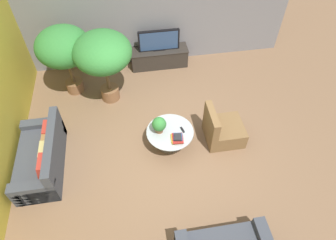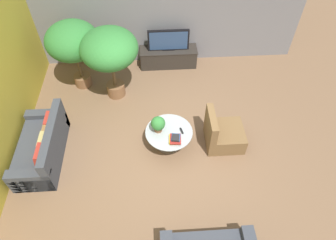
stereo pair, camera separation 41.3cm
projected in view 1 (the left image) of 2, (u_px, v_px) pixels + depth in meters
The scene contains 12 objects.
ground_plane at pixel (170, 149), 6.53m from camera, with size 24.00×24.00×0.00m, color brown.
back_wall_stone at pixel (149, 10), 7.52m from camera, with size 7.40×0.12×3.00m, color slate.
media_console at pixel (159, 57), 8.26m from camera, with size 1.56×0.50×0.52m.
television at pixel (159, 41), 7.86m from camera, with size 1.09×0.13×0.58m.
coffee_table at pixel (170, 135), 6.39m from camera, with size 1.00×1.00×0.44m.
couch_by_wall at pixel (42, 157), 6.03m from camera, with size 0.84×1.74×0.84m.
armchair_wicker at pixel (222, 130), 6.54m from camera, with size 0.80×0.76×0.86m.
potted_palm_tall at pixel (63, 48), 6.81m from camera, with size 1.25×1.25×1.78m.
potted_palm_corner at pixel (103, 54), 6.59m from camera, with size 1.31×1.31×1.82m.
potted_plant_tabletop at pixel (159, 125), 6.14m from camera, with size 0.30×0.30×0.38m.
book_stack at pixel (177, 138), 6.11m from camera, with size 0.26×0.29×0.13m.
remote_black at pixel (182, 130), 6.31m from camera, with size 0.04×0.16×0.02m, color black.
Camera 1 is at (-0.67, -3.77, 5.33)m, focal length 32.00 mm.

